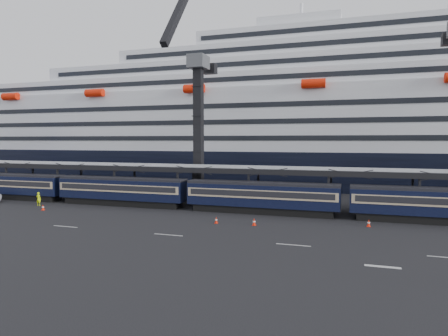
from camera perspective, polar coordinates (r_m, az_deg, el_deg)
The scene contains 11 objects.
ground at distance 39.52m, azimuth 13.63°, elevation -9.46°, with size 260.00×260.00×0.00m, color black.
lane_markings at distance 34.75m, azimuth 26.74°, elevation -11.63°, with size 111.00×4.27×0.02m.
train at distance 49.41m, azimuth 9.19°, elevation -4.10°, with size 133.05×3.00×4.05m.
canopy at distance 52.57m, azimuth 14.92°, elevation -0.36°, with size 130.00×6.25×5.53m.
cruise_ship at distance 84.49m, azimuth 15.48°, elevation 6.04°, with size 214.09×28.84×34.00m.
crane_dark_near at distance 61.42m, azimuth -3.81°, elevation 6.61°, with size 4.50×17.75×35.08m.
worker at distance 61.55m, azimuth -24.97°, elevation -4.01°, with size 0.69×0.45×1.89m, color #D4F80D.
traffic_cone_b at distance 57.37m, azimuth -24.44°, elevation -5.13°, with size 0.38×0.38×0.77m.
traffic_cone_c at distance 43.20m, azimuth 4.32°, elevation -7.66°, with size 0.40×0.40×0.81m.
traffic_cone_d at distance 44.16m, azimuth -1.12°, elevation -7.44°, with size 0.37×0.37×0.74m.
traffic_cone_e at distance 45.17m, azimuth 19.97°, elevation -7.39°, with size 0.40×0.40×0.80m.
Camera 1 is at (2.86, -38.34, 9.12)m, focal length 32.00 mm.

